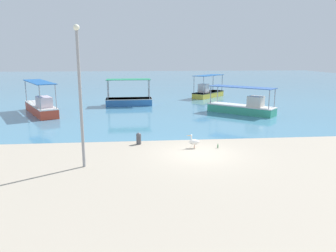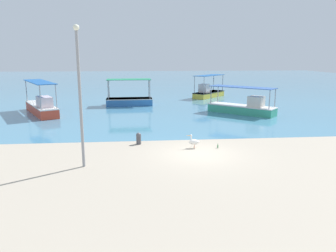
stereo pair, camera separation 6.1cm
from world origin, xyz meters
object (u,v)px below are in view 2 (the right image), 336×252
Objects in this scene: fishing_boat_near_left at (208,92)px; fishing_boat_center at (42,106)px; mooring_bollard at (139,138)px; fishing_boat_far_left at (243,107)px; lamp_post at (80,91)px; glass_bottle at (218,146)px; pelican at (194,142)px; fishing_boat_far_right at (129,100)px.

fishing_boat_near_left is 20.30m from fishing_boat_center.
fishing_boat_center is at bearing 128.00° from mooring_bollard.
fishing_boat_center is (-18.15, 1.52, 0.07)m from fishing_boat_far_left.
lamp_post is (6.00, -14.86, 2.95)m from fishing_boat_center.
lamp_post is 24.28× the size of glass_bottle.
pelican reaches higher than glass_bottle.
mooring_bollard is (8.65, -11.06, -0.32)m from fishing_boat_center.
lamp_post is 5.66m from mooring_bollard.
fishing_boat_near_left is 0.74× the size of lamp_post.
pelican is (4.04, -16.86, -0.17)m from fishing_boat_far_right.
mooring_bollard is 4.71m from glass_bottle.
glass_bottle is at bearing -100.77° from fishing_boat_near_left.
lamp_post is (-12.15, -13.34, 3.02)m from fishing_boat_far_left.
fishing_boat_center is 18.05m from glass_bottle.
fishing_boat_far_left is at bearing -30.71° from fishing_boat_far_right.
fishing_boat_near_left is 0.70× the size of fishing_boat_center.
fishing_boat_far_right reaches higher than mooring_bollard.
pelican is 2.98× the size of glass_bottle.
fishing_boat_far_right is 0.71× the size of fishing_boat_center.
fishing_boat_near_left reaches higher than glass_bottle.
glass_bottle is (4.52, -1.27, -0.27)m from mooring_bollard.
glass_bottle is at bearing -72.31° from fishing_boat_far_right.
glass_bottle is (-4.31, -22.66, -0.53)m from fishing_boat_near_left.
lamp_post is at bearing -124.84° from mooring_bollard.
fishing_boat_far_right is 19.84m from lamp_post.
fishing_boat_near_left is at bearing 67.56° from mooring_bollard.
fishing_boat_far_right is 12.10m from fishing_boat_far_left.
fishing_boat_center reaches higher than mooring_bollard.
mooring_bollard reaches higher than glass_bottle.
fishing_boat_center is at bearing -149.44° from fishing_boat_near_left.
fishing_boat_far_left reaches higher than mooring_bollard.
fishing_boat_near_left is at bearing 93.25° from fishing_boat_far_left.
lamp_post is 9.29× the size of mooring_bollard.
fishing_boat_far_left reaches higher than pelican.
fishing_boat_far_left is 8.00× the size of mooring_bollard.
mooring_bollard is at bearing 55.16° from lamp_post.
lamp_post reaches higher than pelican.
lamp_post is at bearing -155.33° from pelican.
fishing_boat_far_right is 0.87× the size of fishing_boat_far_left.
glass_bottle is at bearing -114.76° from fishing_boat_far_left.
lamp_post is at bearing -132.34° from fishing_boat_far_left.
fishing_boat_near_left is 0.86× the size of fishing_boat_far_left.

